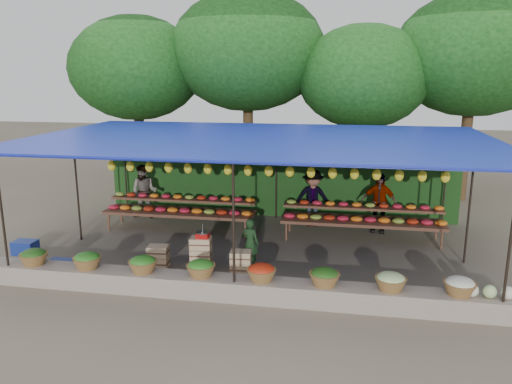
% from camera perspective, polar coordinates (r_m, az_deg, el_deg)
% --- Properties ---
extents(ground, '(60.00, 60.00, 0.00)m').
position_cam_1_polar(ground, '(12.46, 0.44, -6.67)').
color(ground, brown).
rests_on(ground, ground).
extents(stone_curb, '(10.60, 0.55, 0.40)m').
position_cam_1_polar(stone_curb, '(9.88, -2.30, -10.95)').
color(stone_curb, gray).
rests_on(stone_curb, ground).
extents(stall_canopy, '(10.80, 6.60, 2.82)m').
position_cam_1_polar(stall_canopy, '(11.88, 0.52, 5.67)').
color(stall_canopy, black).
rests_on(stall_canopy, ground).
extents(produce_baskets, '(8.98, 0.58, 0.34)m').
position_cam_1_polar(produce_baskets, '(9.76, -2.90, -8.96)').
color(produce_baskets, brown).
rests_on(produce_baskets, stone_curb).
extents(netting_backdrop, '(10.60, 0.06, 2.50)m').
position_cam_1_polar(netting_backdrop, '(15.13, 2.47, 1.83)').
color(netting_backdrop, '#21481A').
rests_on(netting_backdrop, ground).
extents(tree_row, '(16.51, 5.50, 7.12)m').
position_cam_1_polar(tree_row, '(17.70, 5.58, 14.70)').
color(tree_row, '#3D2C16').
rests_on(tree_row, ground).
extents(fruit_table_left, '(4.21, 0.95, 0.93)m').
position_cam_1_polar(fruit_table_left, '(14.13, -8.63, -1.82)').
color(fruit_table_left, '#472A1C').
rests_on(fruit_table_left, ground).
extents(fruit_table_right, '(4.21, 0.95, 0.93)m').
position_cam_1_polar(fruit_table_right, '(13.41, 12.08, -2.79)').
color(fruit_table_right, '#472A1C').
rests_on(fruit_table_right, ground).
extents(crate_counter, '(2.38, 0.38, 0.77)m').
position_cam_1_polar(crate_counter, '(11.21, -6.44, -7.40)').
color(crate_counter, tan).
rests_on(crate_counter, ground).
extents(weighing_scale, '(0.29, 0.29, 0.31)m').
position_cam_1_polar(weighing_scale, '(11.01, -6.10, -4.84)').
color(weighing_scale, '#B9100E').
rests_on(weighing_scale, crate_counter).
extents(vendor_seated, '(0.47, 0.38, 1.14)m').
position_cam_1_polar(vendor_seated, '(11.23, -0.67, -5.87)').
color(vendor_seated, '#173217').
rests_on(vendor_seated, ground).
extents(customer_left, '(0.80, 0.63, 1.63)m').
position_cam_1_polar(customer_left, '(15.33, -12.63, 0.02)').
color(customer_left, slate).
rests_on(customer_left, ground).
extents(customer_mid, '(1.16, 0.81, 1.63)m').
position_cam_1_polar(customer_mid, '(14.30, 6.52, -0.70)').
color(customer_mid, slate).
rests_on(customer_mid, ground).
extents(customer_right, '(1.03, 0.58, 1.65)m').
position_cam_1_polar(customer_right, '(14.05, 13.86, -1.22)').
color(customer_right, slate).
rests_on(customer_right, ground).
extents(blue_crate_front, '(0.56, 0.41, 0.32)m').
position_cam_1_polar(blue_crate_front, '(11.77, -21.40, -8.03)').
color(blue_crate_front, navy).
rests_on(blue_crate_front, ground).
extents(blue_crate_back, '(0.54, 0.39, 0.32)m').
position_cam_1_polar(blue_crate_back, '(13.42, -24.87, -5.75)').
color(blue_crate_back, navy).
rests_on(blue_crate_back, ground).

